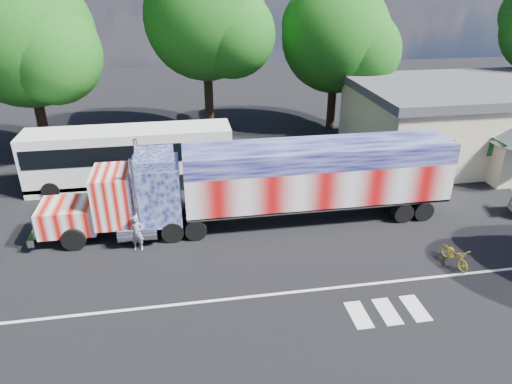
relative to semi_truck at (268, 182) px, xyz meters
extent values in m
plane|color=black|center=(-0.68, -3.15, -2.37)|extent=(100.00, 100.00, 0.00)
cube|color=silver|center=(-0.68, -6.15, -2.36)|extent=(30.00, 0.15, 0.01)
cube|color=silver|center=(2.12, -7.95, -2.36)|extent=(0.70, 1.60, 0.01)
cube|color=silver|center=(3.32, -7.95, -2.36)|extent=(0.70, 1.60, 0.01)
cube|color=silver|center=(4.52, -7.95, -2.36)|extent=(0.70, 1.60, 0.01)
cube|color=black|center=(-6.74, 0.00, -1.64)|extent=(9.41, 1.05, 0.31)
cube|color=#DC7E79|center=(-10.08, 0.00, -1.11)|extent=(2.72, 2.30, 1.36)
cube|color=silver|center=(-11.50, 0.00, -1.11)|extent=(0.13, 1.99, 1.21)
cube|color=silver|center=(-11.70, 0.00, -1.79)|extent=(0.31, 2.61, 0.38)
cube|color=#DC7E79|center=(-7.78, 0.00, -0.17)|extent=(1.88, 2.61, 2.61)
cube|color=black|center=(-8.67, 0.00, 0.30)|extent=(0.06, 2.20, 0.94)
cube|color=#4B548C|center=(-5.69, 0.00, -0.07)|extent=(2.30, 2.61, 3.03)
cube|color=#4B548C|center=(-5.69, 0.00, 1.66)|extent=(1.88, 2.51, 0.52)
cylinder|color=silver|center=(-6.63, 1.38, -0.07)|extent=(0.21, 0.21, 4.60)
cylinder|color=silver|center=(-6.63, -1.38, -0.07)|extent=(0.21, 0.21, 4.60)
cylinder|color=silver|center=(-6.74, 1.36, -1.69)|extent=(1.88, 0.69, 0.69)
cylinder|color=silver|center=(-6.74, -1.36, -1.69)|extent=(1.88, 0.69, 0.69)
cylinder|color=black|center=(-9.77, -1.15, -1.79)|extent=(1.15, 0.37, 1.15)
cylinder|color=black|center=(-9.77, 1.15, -1.79)|extent=(1.15, 0.37, 1.15)
cylinder|color=black|center=(-5.07, -1.10, -1.82)|extent=(1.09, 0.57, 1.09)
cylinder|color=black|center=(-5.07, 1.10, -1.82)|extent=(1.09, 0.57, 1.09)
cylinder|color=black|center=(-3.92, -1.10, -1.82)|extent=(1.09, 0.57, 1.09)
cylinder|color=black|center=(-3.92, 1.10, -1.82)|extent=(1.09, 0.57, 1.09)
cube|color=black|center=(2.67, 0.00, -1.37)|extent=(13.59, 1.15, 0.31)
cube|color=#DA7878|center=(2.67, 0.00, -0.17)|extent=(14.01, 2.72, 2.09)
cube|color=#4B4E94|center=(2.67, 0.00, 1.40)|extent=(14.01, 2.72, 1.05)
cube|color=silver|center=(2.67, 0.00, -1.22)|extent=(14.01, 2.72, 0.13)
cube|color=silver|center=(9.69, 0.00, 0.35)|extent=(0.04, 2.61, 3.03)
cylinder|color=black|center=(7.17, -1.10, -1.82)|extent=(1.09, 0.57, 1.09)
cylinder|color=black|center=(7.17, 1.10, -1.82)|extent=(1.09, 0.57, 1.09)
cylinder|color=black|center=(8.31, -1.10, -1.82)|extent=(1.09, 0.57, 1.09)
cylinder|color=black|center=(8.31, 1.10, -1.82)|extent=(1.09, 0.57, 1.09)
cube|color=white|center=(-7.53, 6.21, -0.55)|extent=(12.45, 2.70, 3.63)
cube|color=black|center=(-7.53, 6.21, 0.12)|extent=(12.04, 2.76, 1.14)
cube|color=black|center=(-7.53, 6.21, -1.90)|extent=(12.45, 2.70, 0.26)
cube|color=black|center=(-13.75, 6.21, -0.40)|extent=(0.06, 2.39, 1.45)
cylinder|color=black|center=(-12.20, 4.91, -1.85)|extent=(1.04, 0.31, 1.04)
cylinder|color=black|center=(-12.20, 7.50, -1.85)|extent=(1.04, 0.31, 1.04)
cylinder|color=black|center=(-4.42, 4.91, -1.85)|extent=(1.04, 0.31, 1.04)
cylinder|color=black|center=(-4.42, 7.50, -1.85)|extent=(1.04, 0.31, 1.04)
cylinder|color=black|center=(-3.48, 4.91, -1.85)|extent=(1.04, 0.31, 1.04)
cylinder|color=black|center=(-3.48, 7.50, -1.85)|extent=(1.04, 0.31, 1.04)
cube|color=beige|center=(19.32, 7.85, -0.07)|extent=(22.00, 10.00, 4.60)
cube|color=#1E5926|center=(11.32, 2.81, 0.03)|extent=(1.60, 0.08, 1.20)
cube|color=#1E5926|center=(15.32, 2.81, 0.03)|extent=(1.60, 0.08, 1.20)
imported|color=slate|center=(-6.73, -1.65, -1.46)|extent=(0.72, 0.53, 1.81)
imported|color=gold|center=(7.69, -5.37, -1.88)|extent=(0.82, 1.91, 0.97)
cylinder|color=black|center=(8.44, 15.42, 0.63)|extent=(0.70, 0.70, 6.00)
sphere|color=#1A5A15|center=(8.44, 15.42, 5.13)|extent=(8.72, 8.72, 8.72)
sphere|color=#1A5A15|center=(10.18, 14.11, 4.27)|extent=(6.11, 6.11, 6.11)
sphere|color=#1A5A15|center=(7.13, 16.73, 5.99)|extent=(5.67, 5.67, 5.67)
cylinder|color=black|center=(-1.93, 15.58, 1.27)|extent=(0.70, 0.70, 7.28)
sphere|color=#1A5A15|center=(-1.93, 15.58, 6.73)|extent=(9.23, 9.23, 9.23)
sphere|color=#1A5A15|center=(-0.08, 14.20, 5.69)|extent=(6.46, 6.46, 6.46)
sphere|color=#1A5A15|center=(-3.31, 16.97, 7.77)|extent=(6.00, 6.00, 6.00)
cylinder|color=black|center=(-14.01, 12.16, 0.99)|extent=(0.70, 0.70, 6.71)
sphere|color=#1A5A15|center=(-14.01, 12.16, 6.01)|extent=(9.15, 9.15, 9.15)
sphere|color=#1A5A15|center=(-12.18, 10.79, 5.06)|extent=(6.40, 6.40, 6.40)
sphere|color=#1A5A15|center=(-15.38, 13.53, 6.97)|extent=(5.95, 5.95, 5.95)
camera|label=1|loc=(-4.20, -21.17, 9.78)|focal=32.00mm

